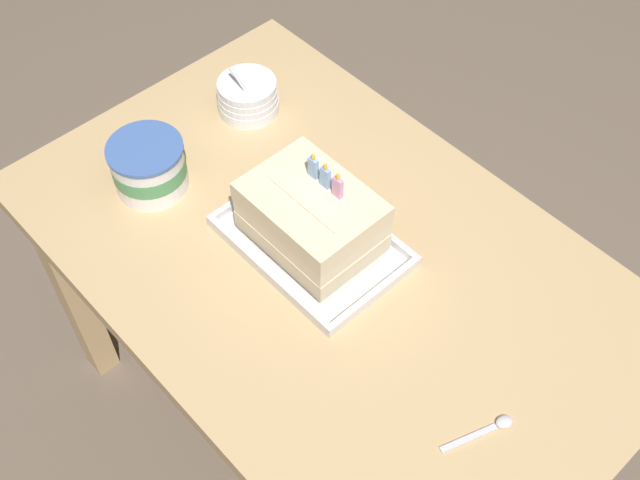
{
  "coord_description": "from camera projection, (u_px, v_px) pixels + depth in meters",
  "views": [
    {
      "loc": [
        0.61,
        -0.58,
        1.86
      ],
      "look_at": [
        -0.02,
        -0.0,
        0.74
      ],
      "focal_mm": 44.65,
      "sensor_mm": 36.0,
      "label": 1
    }
  ],
  "objects": [
    {
      "name": "foil_tray",
      "position": [
        312.0,
        242.0,
        1.43
      ],
      "size": [
        0.33,
        0.22,
        0.02
      ],
      "color": "silver",
      "rests_on": "dining_table"
    },
    {
      "name": "dining_table",
      "position": [
        328.0,
        288.0,
        1.51
      ],
      "size": [
        1.17,
        0.74,
        0.71
      ],
      "color": "tan",
      "rests_on": "ground_plane"
    },
    {
      "name": "serving_spoon_near_tray",
      "position": [
        493.0,
        427.0,
        1.22
      ],
      "size": [
        0.06,
        0.12,
        0.01
      ],
      "color": "silver",
      "rests_on": "dining_table"
    },
    {
      "name": "ice_cream_tub",
      "position": [
        149.0,
        166.0,
        1.49
      ],
      "size": [
        0.14,
        0.14,
        0.1
      ],
      "color": "white",
      "rests_on": "dining_table"
    },
    {
      "name": "ground_plane",
      "position": [
        326.0,
        424.0,
        1.99
      ],
      "size": [
        8.0,
        8.0,
        0.0
      ],
      "primitive_type": "plane",
      "color": "#6B5B4C"
    },
    {
      "name": "birthday_cake",
      "position": [
        312.0,
        217.0,
        1.38
      ],
      "size": [
        0.23,
        0.17,
        0.17
      ],
      "color": "beige",
      "rests_on": "foil_tray"
    },
    {
      "name": "bowl_stack",
      "position": [
        248.0,
        96.0,
        1.63
      ],
      "size": [
        0.13,
        0.13,
        0.11
      ],
      "color": "white",
      "rests_on": "dining_table"
    }
  ]
}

